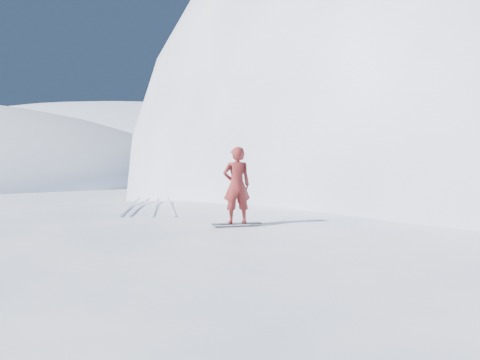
# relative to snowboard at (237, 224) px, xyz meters

# --- Properties ---
(ground) EXTENTS (400.00, 400.00, 0.00)m
(ground) POSITION_rel_snowboard_xyz_m (-2.41, -0.15, -2.41)
(ground) COLOR white
(ground) RESTS_ON ground
(near_ridge) EXTENTS (36.00, 28.00, 4.80)m
(near_ridge) POSITION_rel_snowboard_xyz_m (-1.41, 2.85, -2.41)
(near_ridge) COLOR white
(near_ridge) RESTS_ON ground
(peak_shoulder) EXTENTS (28.00, 24.00, 18.00)m
(peak_shoulder) POSITION_rel_snowboard_xyz_m (7.59, 19.85, -2.41)
(peak_shoulder) COLOR white
(peak_shoulder) RESTS_ON ground
(far_ridge_c) EXTENTS (140.00, 90.00, 36.00)m
(far_ridge_c) POSITION_rel_snowboard_xyz_m (-42.41, 109.85, -2.41)
(far_ridge_c) COLOR white
(far_ridge_c) RESTS_ON ground
(wind_bumps) EXTENTS (16.00, 14.40, 1.00)m
(wind_bumps) POSITION_rel_snowboard_xyz_m (-2.96, 1.97, -2.41)
(wind_bumps) COLOR white
(wind_bumps) RESTS_ON ground
(snowboard) EXTENTS (1.33, 0.67, 0.02)m
(snowboard) POSITION_rel_snowboard_xyz_m (0.00, 0.00, 0.00)
(snowboard) COLOR black
(snowboard) RESTS_ON near_ridge
(snowboarder) EXTENTS (0.84, 0.69, 1.99)m
(snowboarder) POSITION_rel_snowboard_xyz_m (0.00, 0.00, 1.01)
(snowboarder) COLOR maroon
(snowboarder) RESTS_ON snowboard
(board_tracks) EXTENTS (2.91, 5.92, 0.04)m
(board_tracks) POSITION_rel_snowboard_xyz_m (-3.51, 4.22, 0.01)
(board_tracks) COLOR silver
(board_tracks) RESTS_ON ground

